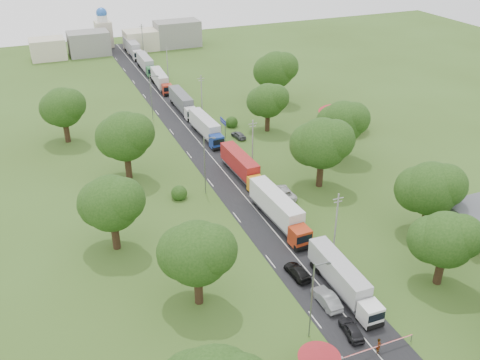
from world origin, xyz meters
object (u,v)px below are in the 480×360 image
truck_0 (343,278)px  car_lane_mid (327,299)px  guard_booth (319,358)px  car_lane_front (351,329)px  info_sign (223,124)px  pedestrian_near (379,346)px  boom_barrier (367,351)px

truck_0 → car_lane_mid: truck_0 is taller
car_lane_mid → truck_0: bearing=-155.8°
guard_booth → car_lane_mid: size_ratio=0.89×
car_lane_front → car_lane_mid: bearing=-82.2°
guard_booth → truck_0: bearing=48.2°
truck_0 → guard_booth: bearing=-131.8°
guard_booth → truck_0: truck_0 is taller
info_sign → pedestrian_near: bearing=-94.8°
info_sign → truck_0: size_ratio=0.29×
info_sign → car_lane_mid: bearing=-96.9°
truck_0 → pedestrian_near: size_ratio=7.34×
guard_booth → car_lane_mid: (6.20, 8.85, -1.35)m
info_sign → car_lane_front: info_sign is taller
info_sign → pedestrian_near: size_ratio=2.15×
boom_barrier → pedestrian_near: size_ratio=4.84×
info_sign → car_lane_front: bearing=-96.3°
guard_booth → info_sign: 61.27m
truck_0 → pedestrian_near: bearing=-99.7°
guard_booth → pedestrian_near: (7.36, 0.04, -1.21)m
pedestrian_near → car_lane_mid: bearing=52.5°
boom_barrier → info_sign: (6.56, 60.00, 2.11)m
pedestrian_near → boom_barrier: bearing=136.6°
truck_0 → car_lane_mid: bearing=-155.8°
car_lane_mid → pedestrian_near: 8.89m
info_sign → truck_0: bearing=-93.8°
guard_booth → info_sign: (12.40, 60.00, 0.84)m
truck_0 → car_lane_front: 7.40m
car_lane_front → pedestrian_near: pedestrian_near is taller
car_lane_front → car_lane_mid: size_ratio=0.84×
guard_booth → pedestrian_near: 7.46m
info_sign → truck_0: 49.97m
info_sign → car_lane_mid: 51.57m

